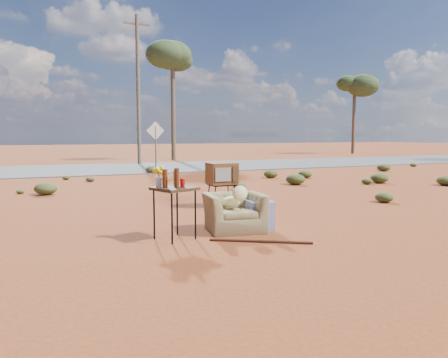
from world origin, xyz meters
name	(u,v)px	position (x,y,z in m)	size (l,w,h in m)	color
ground	(252,234)	(0.00, 0.00, 0.00)	(140.00, 140.00, 0.00)	#933D1D
highway	(109,169)	(0.00, 15.00, 0.02)	(140.00, 7.00, 0.04)	#565659
armchair	(239,207)	(-0.06, 0.39, 0.40)	(1.23, 0.76, 0.85)	olive
tv_unit	(222,174)	(0.63, 2.75, 0.74)	(0.63, 0.52, 1.00)	black
side_table	(171,186)	(-1.31, 0.21, 0.84)	(0.74, 0.74, 1.14)	#3D2916
rusty_bar	(261,241)	(-0.13, -0.54, 0.02)	(0.04, 0.04, 1.56)	#502915
road_sign	(156,138)	(1.50, 12.00, 1.50)	(0.78, 0.06, 2.19)	brown
eucalyptus_center	(173,59)	(5.00, 21.00, 6.43)	(3.20, 3.20, 7.60)	brown
eucalyptus_right	(355,84)	(22.00, 24.00, 5.94)	(3.20, 3.20, 7.10)	brown
utility_pole_center	(138,88)	(2.00, 17.50, 4.15)	(1.40, 0.20, 8.00)	brown
scrub_patch	(142,195)	(-0.82, 4.41, 0.14)	(17.49, 8.07, 0.33)	#415023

